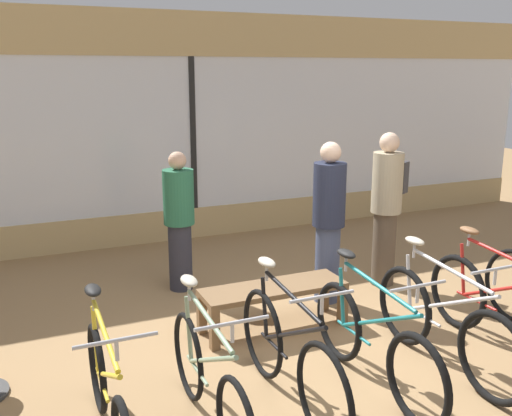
# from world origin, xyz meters

# --- Properties ---
(ground_plane) EXTENTS (24.00, 24.00, 0.00)m
(ground_plane) POSITION_xyz_m (0.00, 0.00, 0.00)
(ground_plane) COLOR #99754C
(shop_back_wall) EXTENTS (12.00, 0.08, 3.20)m
(shop_back_wall) POSITION_xyz_m (0.00, 4.02, 1.64)
(shop_back_wall) COLOR tan
(shop_back_wall) RESTS_ON ground_plane
(bicycle_far_left) EXTENTS (0.46, 1.69, 1.01)m
(bicycle_far_left) POSITION_xyz_m (-1.98, -0.42, 0.37)
(bicycle_far_left) COLOR black
(bicycle_far_left) RESTS_ON ground_plane
(bicycle_left) EXTENTS (0.46, 1.66, 1.01)m
(bicycle_left) POSITION_xyz_m (-1.33, -0.50, 0.38)
(bicycle_left) COLOR black
(bicycle_left) RESTS_ON ground_plane
(bicycle_center_left) EXTENTS (0.46, 1.70, 1.04)m
(bicycle_center_left) POSITION_xyz_m (-0.69, -0.43, 0.40)
(bicycle_center_left) COLOR black
(bicycle_center_left) RESTS_ON ground_plane
(bicycle_center) EXTENTS (0.46, 1.71, 1.02)m
(bicycle_center) POSITION_xyz_m (0.02, -0.47, 0.37)
(bicycle_center) COLOR black
(bicycle_center) RESTS_ON ground_plane
(bicycle_center_right) EXTENTS (0.46, 1.75, 1.04)m
(bicycle_center_right) POSITION_xyz_m (0.72, -0.46, 0.39)
(bicycle_center_right) COLOR black
(bicycle_center_right) RESTS_ON ground_plane
(bicycle_right) EXTENTS (0.46, 1.77, 1.04)m
(bicycle_right) POSITION_xyz_m (1.39, -0.41, 0.39)
(bicycle_right) COLOR black
(bicycle_right) RESTS_ON ground_plane
(display_bench) EXTENTS (1.40, 0.44, 0.43)m
(display_bench) POSITION_xyz_m (-0.24, 0.77, 0.36)
(display_bench) COLOR brown
(display_bench) RESTS_ON ground_plane
(customer_near_rack) EXTENTS (0.40, 0.40, 1.71)m
(customer_near_rack) POSITION_xyz_m (0.57, 1.16, 0.90)
(customer_near_rack) COLOR #424C6B
(customer_near_rack) RESTS_ON ground_plane
(customer_by_window) EXTENTS (0.46, 0.46, 1.57)m
(customer_by_window) POSITION_xyz_m (-0.77, 2.11, 0.82)
(customer_by_window) COLOR #2D2D38
(customer_by_window) RESTS_ON ground_plane
(customer_mid_floor) EXTENTS (0.56, 0.49, 1.76)m
(customer_mid_floor) POSITION_xyz_m (1.43, 1.34, 0.95)
(customer_mid_floor) COLOR brown
(customer_mid_floor) RESTS_ON ground_plane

